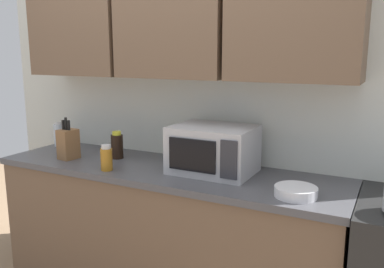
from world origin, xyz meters
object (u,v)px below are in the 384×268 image
object	(u,v)px
knife_block	(68,144)
bottle_soy_dark	(117,146)
bowl_ceramic_small	(296,192)
bottle_clear_tall	(59,135)
microwave	(213,149)
bottle_amber_vinegar	(106,158)
bottle_green_oil	(172,148)

from	to	relation	value
knife_block	bottle_soy_dark	bearing A→B (deg)	29.64
bowl_ceramic_small	bottle_clear_tall	bearing A→B (deg)	171.03
microwave	bottle_soy_dark	distance (m)	0.71
bottle_amber_vinegar	bowl_ceramic_small	xyz separation A→B (m)	(1.13, 0.06, -0.05)
bottle_soy_dark	bottle_green_oil	distance (m)	0.38
bottle_clear_tall	bottle_soy_dark	xyz separation A→B (m)	(0.62, -0.10, -0.00)
bowl_ceramic_small	knife_block	bearing A→B (deg)	178.56
bottle_soy_dark	knife_block	bearing A→B (deg)	-150.36
bottle_clear_tall	bottle_amber_vinegar	distance (m)	0.82
bottle_amber_vinegar	bottle_soy_dark	bearing A→B (deg)	114.58
knife_block	bottle_amber_vinegar	distance (m)	0.42
knife_block	bottle_green_oil	distance (m)	0.70
microwave	bowl_ceramic_small	bearing A→B (deg)	-20.04
microwave	bottle_green_oil	distance (m)	0.38
knife_block	bowl_ceramic_small	xyz separation A→B (m)	(1.54, -0.04, -0.08)
bottle_clear_tall	bowl_ceramic_small	size ratio (longest dim) A/B	0.88
bottle_soy_dark	bowl_ceramic_small	xyz separation A→B (m)	(1.25, -0.20, -0.06)
microwave	bowl_ceramic_small	distance (m)	0.59
bottle_green_oil	bottle_clear_tall	bearing A→B (deg)	-178.50
bottle_soy_dark	bottle_green_oil	bearing A→B (deg)	18.93
microwave	bottle_amber_vinegar	size ratio (longest dim) A/B	3.02
bowl_ceramic_small	bottle_soy_dark	bearing A→B (deg)	170.94
bottle_soy_dark	bottle_amber_vinegar	bearing A→B (deg)	-65.42
microwave	bottle_soy_dark	xyz separation A→B (m)	(-0.71, 0.00, -0.05)
microwave	bottle_soy_dark	size ratio (longest dim) A/B	2.59
bottle_clear_tall	bottle_soy_dark	distance (m)	0.63
microwave	bottle_clear_tall	bearing A→B (deg)	175.77
microwave	bottle_soy_dark	bearing A→B (deg)	179.80
bottle_soy_dark	bottle_green_oil	world-z (taller)	bottle_soy_dark
knife_block	bottle_amber_vinegar	bearing A→B (deg)	-13.88
microwave	bottle_amber_vinegar	distance (m)	0.65
microwave	bottle_green_oil	xyz separation A→B (m)	(-0.36, 0.12, -0.06)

